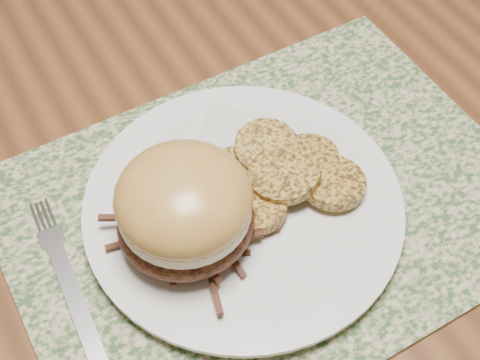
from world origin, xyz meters
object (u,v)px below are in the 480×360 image
dinner_plate (243,207)px  fork (67,278)px  dining_table (321,69)px  pork_sandwich (185,209)px

dinner_plate → fork: (-0.16, 0.01, -0.01)m
dining_table → pork_sandwich: bearing=-145.1°
dining_table → dinner_plate: size_ratio=5.77×
dining_table → pork_sandwich: (-0.27, -0.19, 0.14)m
pork_sandwich → dinner_plate: bearing=14.2°
dining_table → fork: size_ratio=8.81×
dining_table → fork: 0.42m
dinner_plate → fork: size_ratio=1.53×
dinner_plate → fork: bearing=174.9°
dining_table → fork: fork is taller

